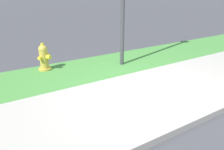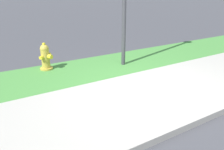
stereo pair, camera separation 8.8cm
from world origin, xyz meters
name	(u,v)px [view 1 (the left image)]	position (x,y,z in m)	size (l,w,h in m)	color
ground_plane	(150,93)	(0.00, 0.00, 0.00)	(120.00, 120.00, 0.00)	#424247
sidewalk_pavement	(150,93)	(0.00, 0.00, 0.01)	(18.00, 2.26, 0.01)	#ADA89E
grass_verge	(102,66)	(0.00, 2.06, 0.00)	(18.00, 1.86, 0.01)	#47893D
street_curb	(199,117)	(0.00, -1.21, 0.06)	(18.00, 0.16, 0.12)	#ADA89E
fire_hydrant_mid_block	(44,57)	(-1.46, 2.60, 0.35)	(0.37, 0.37, 0.73)	gold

